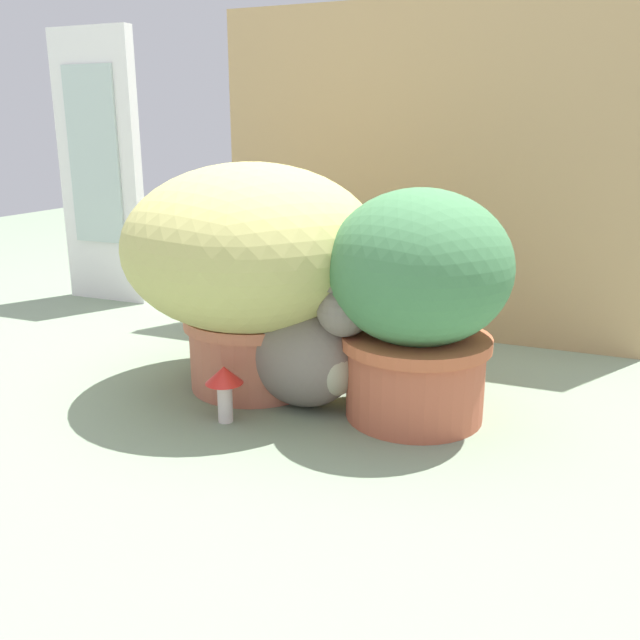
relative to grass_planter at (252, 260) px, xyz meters
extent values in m
plane|color=gray|center=(0.10, -0.03, -0.29)|extent=(6.00, 6.00, 0.00)
cube|color=tan|center=(0.24, 0.54, 0.15)|extent=(1.17, 0.03, 0.88)
cube|color=white|center=(-0.83, 0.53, 0.14)|extent=(0.30, 0.04, 0.86)
cube|color=silver|center=(-0.83, 0.50, 0.19)|extent=(0.19, 0.01, 0.55)
cylinder|color=#C06C52|center=(0.00, 0.00, -0.21)|extent=(0.29, 0.29, 0.16)
cylinder|color=#C46E51|center=(0.00, 0.00, -0.14)|extent=(0.31, 0.31, 0.02)
ellipsoid|color=tan|center=(0.00, 0.00, 0.03)|extent=(0.55, 0.55, 0.36)
cylinder|color=#BB5D41|center=(0.38, -0.03, -0.20)|extent=(0.27, 0.27, 0.17)
cylinder|color=#BF5F3C|center=(0.38, -0.03, -0.13)|extent=(0.30, 0.30, 0.02)
ellipsoid|color=#437B4B|center=(0.38, -0.03, 0.02)|extent=(0.36, 0.36, 0.30)
ellipsoid|color=slate|center=(0.14, -0.06, -0.18)|extent=(0.29, 0.23, 0.22)
ellipsoid|color=#A8A58C|center=(0.24, -0.09, -0.19)|extent=(0.09, 0.11, 0.11)
sphere|color=slate|center=(0.25, -0.09, -0.06)|extent=(0.13, 0.13, 0.11)
cone|color=slate|center=(0.26, -0.06, 0.00)|extent=(0.04, 0.04, 0.04)
cone|color=slate|center=(0.24, -0.12, 0.00)|extent=(0.04, 0.04, 0.04)
cylinder|color=slate|center=(0.04, 0.01, -0.27)|extent=(0.19, 0.08, 0.07)
cylinder|color=silver|center=(0.04, -0.20, -0.25)|extent=(0.03, 0.03, 0.08)
cone|color=red|center=(0.04, -0.20, -0.19)|extent=(0.08, 0.08, 0.03)
camera|label=1|loc=(0.70, -1.29, 0.28)|focal=38.60mm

